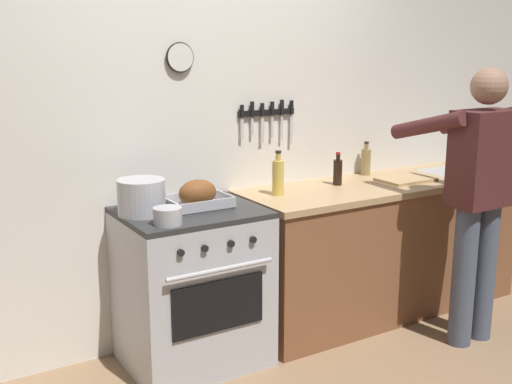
{
  "coord_description": "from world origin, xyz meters",
  "views": [
    {
      "loc": [
        -1.67,
        -2.07,
        1.78
      ],
      "look_at": [
        0.12,
        0.85,
        0.99
      ],
      "focal_mm": 44.56,
      "sensor_mm": 36.0,
      "label": 1
    }
  ],
  "objects_px": {
    "roasting_pan": "(198,196)",
    "bottle_soy_sauce": "(338,171)",
    "person_cook": "(478,189)",
    "cutting_board": "(406,179)",
    "bottle_cooking_oil": "(278,177)",
    "saucepan": "(168,216)",
    "bottle_vinegar": "(366,161)",
    "stock_pot": "(141,197)",
    "stove": "(192,287)"
  },
  "relations": [
    {
      "from": "bottle_cooking_oil",
      "to": "saucepan",
      "type": "bearing_deg",
      "value": -162.87
    },
    {
      "from": "cutting_board",
      "to": "bottle_cooking_oil",
      "type": "relative_size",
      "value": 1.33
    },
    {
      "from": "roasting_pan",
      "to": "saucepan",
      "type": "distance_m",
      "value": 0.36
    },
    {
      "from": "stove",
      "to": "cutting_board",
      "type": "distance_m",
      "value": 1.62
    },
    {
      "from": "bottle_vinegar",
      "to": "bottle_cooking_oil",
      "type": "distance_m",
      "value": 0.88
    },
    {
      "from": "stove",
      "to": "bottle_cooking_oil",
      "type": "height_order",
      "value": "bottle_cooking_oil"
    },
    {
      "from": "saucepan",
      "to": "cutting_board",
      "type": "bearing_deg",
      "value": 4.92
    },
    {
      "from": "stove",
      "to": "roasting_pan",
      "type": "relative_size",
      "value": 2.56
    },
    {
      "from": "stove",
      "to": "saucepan",
      "type": "xyz_separation_m",
      "value": [
        -0.22,
        -0.21,
        0.49
      ]
    },
    {
      "from": "stove",
      "to": "cutting_board",
      "type": "xyz_separation_m",
      "value": [
        1.55,
        -0.05,
        0.46
      ]
    },
    {
      "from": "person_cook",
      "to": "roasting_pan",
      "type": "xyz_separation_m",
      "value": [
        -1.52,
        0.65,
        0.02
      ]
    },
    {
      "from": "roasting_pan",
      "to": "saucepan",
      "type": "height_order",
      "value": "roasting_pan"
    },
    {
      "from": "person_cook",
      "to": "saucepan",
      "type": "height_order",
      "value": "person_cook"
    },
    {
      "from": "stove",
      "to": "bottle_vinegar",
      "type": "xyz_separation_m",
      "value": [
        1.46,
        0.24,
        0.55
      ]
    },
    {
      "from": "roasting_pan",
      "to": "cutting_board",
      "type": "xyz_separation_m",
      "value": [
        1.5,
        -0.07,
        -0.06
      ]
    },
    {
      "from": "stock_pot",
      "to": "bottle_soy_sauce",
      "type": "xyz_separation_m",
      "value": [
        1.35,
        0.04,
        -0.01
      ]
    },
    {
      "from": "roasting_pan",
      "to": "bottle_vinegar",
      "type": "height_order",
      "value": "bottle_vinegar"
    },
    {
      "from": "person_cook",
      "to": "bottle_soy_sauce",
      "type": "bearing_deg",
      "value": 39.87
    },
    {
      "from": "cutting_board",
      "to": "bottle_vinegar",
      "type": "relative_size",
      "value": 1.54
    },
    {
      "from": "stock_pot",
      "to": "saucepan",
      "type": "xyz_separation_m",
      "value": [
        0.04,
        -0.26,
        -0.05
      ]
    },
    {
      "from": "person_cook",
      "to": "bottle_vinegar",
      "type": "distance_m",
      "value": 0.88
    },
    {
      "from": "stove",
      "to": "bottle_soy_sauce",
      "type": "xyz_separation_m",
      "value": [
        1.09,
        0.09,
        0.54
      ]
    },
    {
      "from": "stock_pot",
      "to": "bottle_cooking_oil",
      "type": "relative_size",
      "value": 0.95
    },
    {
      "from": "bottle_vinegar",
      "to": "cutting_board",
      "type": "bearing_deg",
      "value": -73.03
    },
    {
      "from": "roasting_pan",
      "to": "bottle_vinegar",
      "type": "xyz_separation_m",
      "value": [
        1.41,
        0.23,
        0.03
      ]
    },
    {
      "from": "roasting_pan",
      "to": "stock_pot",
      "type": "relative_size",
      "value": 1.38
    },
    {
      "from": "saucepan",
      "to": "cutting_board",
      "type": "xyz_separation_m",
      "value": [
        1.78,
        0.15,
        -0.03
      ]
    },
    {
      "from": "bottle_soy_sauce",
      "to": "bottle_cooking_oil",
      "type": "height_order",
      "value": "bottle_cooking_oil"
    },
    {
      "from": "saucepan",
      "to": "bottle_soy_sauce",
      "type": "distance_m",
      "value": 1.35
    },
    {
      "from": "stock_pot",
      "to": "bottle_cooking_oil",
      "type": "bearing_deg",
      "value": -0.23
    },
    {
      "from": "person_cook",
      "to": "cutting_board",
      "type": "relative_size",
      "value": 4.61
    },
    {
      "from": "saucepan",
      "to": "bottle_cooking_oil",
      "type": "relative_size",
      "value": 0.54
    },
    {
      "from": "bottle_vinegar",
      "to": "bottle_soy_sauce",
      "type": "height_order",
      "value": "bottle_vinegar"
    },
    {
      "from": "stove",
      "to": "stock_pot",
      "type": "distance_m",
      "value": 0.61
    },
    {
      "from": "bottle_cooking_oil",
      "to": "person_cook",
      "type": "bearing_deg",
      "value": -35.11
    },
    {
      "from": "roasting_pan",
      "to": "bottle_soy_sauce",
      "type": "relative_size",
      "value": 1.65
    },
    {
      "from": "stove",
      "to": "roasting_pan",
      "type": "distance_m",
      "value": 0.52
    },
    {
      "from": "cutting_board",
      "to": "bottle_vinegar",
      "type": "height_order",
      "value": "bottle_vinegar"
    },
    {
      "from": "bottle_soy_sauce",
      "to": "stove",
      "type": "bearing_deg",
      "value": -175.41
    },
    {
      "from": "stove",
      "to": "bottle_vinegar",
      "type": "distance_m",
      "value": 1.58
    },
    {
      "from": "stock_pot",
      "to": "bottle_cooking_oil",
      "type": "distance_m",
      "value": 0.87
    },
    {
      "from": "bottle_soy_sauce",
      "to": "bottle_cooking_oil",
      "type": "xyz_separation_m",
      "value": [
        -0.49,
        -0.04,
        0.02
      ]
    },
    {
      "from": "roasting_pan",
      "to": "bottle_soy_sauce",
      "type": "height_order",
      "value": "bottle_soy_sauce"
    },
    {
      "from": "person_cook",
      "to": "bottle_vinegar",
      "type": "relative_size",
      "value": 7.11
    },
    {
      "from": "bottle_soy_sauce",
      "to": "bottle_vinegar",
      "type": "bearing_deg",
      "value": 22.84
    },
    {
      "from": "saucepan",
      "to": "bottle_vinegar",
      "type": "distance_m",
      "value": 1.75
    },
    {
      "from": "bottle_cooking_oil",
      "to": "stock_pot",
      "type": "bearing_deg",
      "value": 179.77
    },
    {
      "from": "bottle_soy_sauce",
      "to": "person_cook",
      "type": "bearing_deg",
      "value": -56.33
    },
    {
      "from": "roasting_pan",
      "to": "bottle_vinegar",
      "type": "distance_m",
      "value": 1.43
    },
    {
      "from": "person_cook",
      "to": "cutting_board",
      "type": "bearing_deg",
      "value": 7.61
    }
  ]
}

